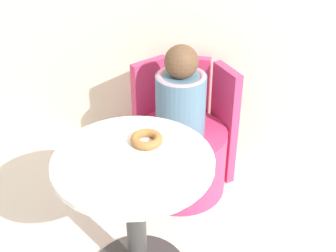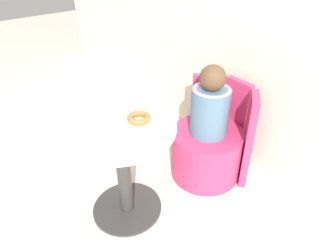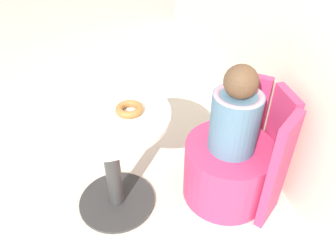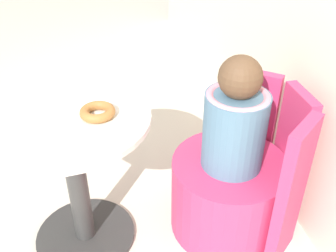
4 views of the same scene
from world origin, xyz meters
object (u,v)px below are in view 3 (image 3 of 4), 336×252
at_px(round_table, 109,147).
at_px(tub_chair, 227,170).
at_px(child_figure, 236,114).
at_px(donut, 129,109).

bearing_deg(round_table, tub_chair, 85.12).
bearing_deg(round_table, child_figure, 85.12).
xyz_separation_m(round_table, tub_chair, (0.06, 0.68, -0.27)).
relative_size(child_figure, donut, 3.73).
distance_m(child_figure, donut, 0.57).
relative_size(round_table, donut, 4.98).
xyz_separation_m(round_table, child_figure, (0.06, 0.68, 0.16)).
relative_size(round_table, tub_chair, 1.30).
xyz_separation_m(tub_chair, child_figure, (-0.00, 0.00, 0.42)).
relative_size(tub_chair, child_figure, 1.03).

